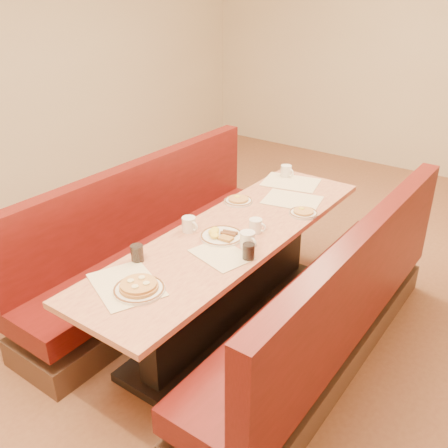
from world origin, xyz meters
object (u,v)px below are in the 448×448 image
Objects in this scene: coffee_mug_c at (256,226)px; soda_tumbler_mid at (249,252)px; coffee_mug_d at (286,171)px; eggs_plate at (221,236)px; diner_table at (233,279)px; pancake_plate at (139,288)px; booth_left at (156,250)px; soda_tumbler_near at (137,253)px; booth_right at (329,318)px; coffee_mug_a at (248,240)px; coffee_mug_b at (189,224)px.

coffee_mug_c is 1.22× the size of soda_tumbler_mid.
eggs_plate is at bearing -67.51° from coffee_mug_d.
pancake_plate reaches higher than diner_table.
soda_tumbler_mid is (1.01, -0.24, 0.44)m from booth_left.
soda_tumbler_near is (-0.25, -0.65, 0.43)m from diner_table.
booth_right reaches higher than diner_table.
soda_tumbler_mid reaches higher than pancake_plate.
booth_right reaches higher than pancake_plate.
soda_tumbler_near is (0.49, -0.65, 0.44)m from booth_left.
diner_table is 0.82m from soda_tumbler_near.
coffee_mug_d is (-0.21, 1.22, 0.03)m from eggs_plate.
coffee_mug_a reaches higher than coffee_mug_b.
booth_left is 18.58× the size of coffee_mug_a.
coffee_mug_a is (-0.54, -0.12, 0.44)m from booth_right.
soda_tumbler_near is (-0.23, -0.53, 0.04)m from eggs_plate.
soda_tumbler_mid is (0.29, 0.63, 0.03)m from pancake_plate.
soda_tumbler_near reaches higher than pancake_plate.
booth_right is 1.26m from soda_tumbler_near.
coffee_mug_a reaches higher than diner_table.
coffee_mug_b is 0.44m from coffee_mug_c.
coffee_mug_d is (-0.95, 1.10, 0.44)m from booth_right.
coffee_mug_a is 1.08× the size of coffee_mug_c.
booth_left is at bearing 126.71° from soda_tumbler_near.
soda_tumbler_near is (-0.24, 0.23, 0.03)m from pancake_plate.
coffee_mug_b is (-0.23, -0.05, 0.03)m from eggs_plate.
coffee_mug_d is 1.43m from soda_tumbler_mid.
booth_left is at bearing -102.09° from coffee_mug_d.
soda_tumbler_near is at bearing -142.21° from soda_tumbler_mid.
booth_left reaches higher than eggs_plate.
pancake_plate is 2.76× the size of soda_tumbler_mid.
soda_tumbler_mid reaches higher than eggs_plate.
booth_right is (0.73, 0.00, -0.01)m from diner_table.
booth_right is 0.75m from coffee_mug_c.
soda_tumbler_near is (-0.44, -0.53, -0.00)m from coffee_mug_a.
coffee_mug_c is (0.86, 0.08, 0.44)m from booth_left.
booth_right is at bearing 9.17° from eggs_plate.
booth_left is at bearing 129.42° from pancake_plate.
diner_table is 0.49m from coffee_mug_a.
booth_right is at bearing 17.37° from coffee_mug_b.
coffee_mug_b is 1.01× the size of coffee_mug_d.
soda_tumbler_mid reaches higher than coffee_mug_d.
soda_tumbler_mid is at bearing -56.67° from coffee_mug_d.
booth_right is at bearing 0.00° from diner_table.
coffee_mug_b reaches higher than diner_table.
soda_tumbler_near is at bearing -111.38° from coffee_mug_a.
soda_tumbler_mid is (-0.45, -0.24, 0.44)m from booth_right.
booth_right reaches higher than coffee_mug_b.
diner_table is 0.52m from coffee_mug_b.
booth_right is at bearing 0.00° from booth_left.
soda_tumbler_near is at bearing -110.72° from diner_table.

